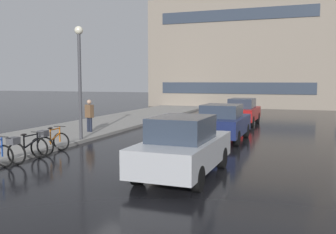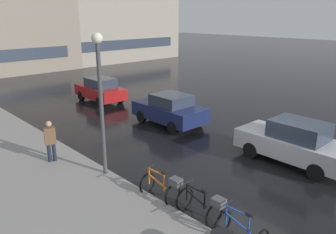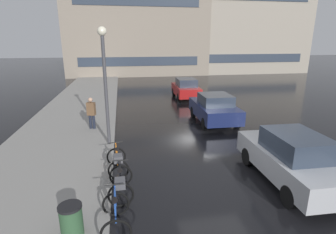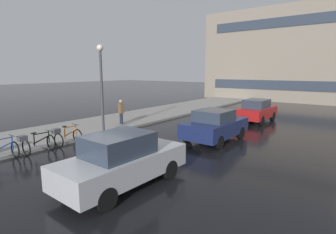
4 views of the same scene
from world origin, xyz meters
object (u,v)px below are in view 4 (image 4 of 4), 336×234
car_red (257,110)px  pedestrian (121,111)px  bicycle_third (65,136)px  car_navy (215,125)px  bicycle_nearest (1,152)px  bicycle_second (35,143)px  car_silver (122,160)px  streetlamp (101,78)px

car_red → pedestrian: (-6.56, -6.86, 0.18)m
bicycle_third → car_navy: size_ratio=0.36×
bicycle_nearest → bicycle_second: 1.34m
bicycle_third → car_silver: bearing=-14.8°
bicycle_third → streetlamp: size_ratio=0.29×
car_silver → bicycle_second: bearing=-179.6°
bicycle_nearest → car_silver: 5.70m
bicycle_nearest → bicycle_third: (0.01, 2.83, 0.10)m
streetlamp → car_navy: bearing=24.4°
bicycle_nearest → pedestrian: bearing=99.6°
pedestrian → streetlamp: bearing=-67.6°
bicycle_nearest → car_navy: 9.61m
car_navy → streetlamp: streetlamp is taller
bicycle_third → car_navy: (5.29, 5.18, 0.31)m
car_red → pedestrian: pedestrian is taller
streetlamp → bicycle_third: bearing=-81.5°
car_silver → streetlamp: bearing=145.4°
pedestrian → streetlamp: size_ratio=0.35×
bicycle_third → bicycle_second: bearing=-86.0°
bicycle_third → pedestrian: size_ratio=0.82×
car_red → streetlamp: 10.95m
car_navy → pedestrian: pedestrian is taller
car_red → bicycle_nearest: bearing=-109.9°
bicycle_nearest → car_navy: size_ratio=0.29×
car_red → streetlamp: bearing=-121.8°
bicycle_third → streetlamp: bearing=98.5°
car_navy → car_red: 6.51m
bicycle_nearest → car_navy: bearing=56.5°
car_navy → bicycle_third: bearing=-135.6°
bicycle_second → car_red: bearing=68.7°
pedestrian → bicycle_second: bearing=-77.4°
bicycle_second → bicycle_third: (-0.11, 1.50, 0.00)m
bicycle_second → pedestrian: bearing=102.6°
bicycle_third → car_red: size_ratio=0.37×
bicycle_second → pedestrian: pedestrian is taller
bicycle_nearest → bicycle_third: 2.83m
bicycle_nearest → bicycle_third: size_ratio=0.82×
streetlamp → car_red: bearing=58.2°
car_navy → car_red: car_navy is taller
bicycle_nearest → bicycle_second: (0.12, 1.33, 0.09)m
bicycle_third → streetlamp: 3.75m
bicycle_second → car_navy: (5.19, 6.68, 0.32)m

